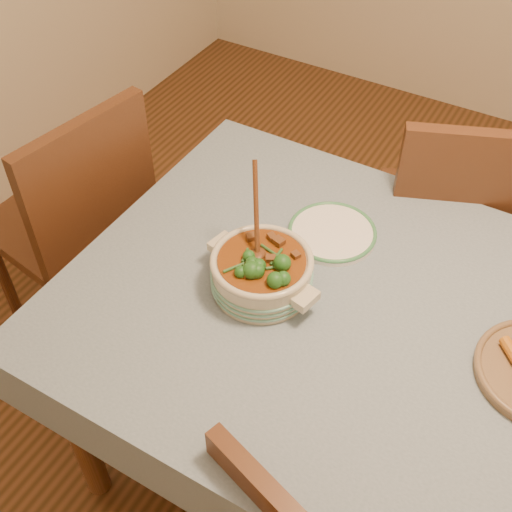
{
  "coord_description": "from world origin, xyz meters",
  "views": [
    {
      "loc": [
        0.15,
        -0.96,
        1.94
      ],
      "look_at": [
        -0.4,
        -0.03,
        0.84
      ],
      "focal_mm": 45.0,
      "sensor_mm": 36.0,
      "label": 1
    }
  ],
  "objects": [
    {
      "name": "dining_table",
      "position": [
        0.0,
        0.0,
        0.66
      ],
      "size": [
        1.68,
        1.08,
        0.76
      ],
      "color": "brown",
      "rests_on": "floor"
    },
    {
      "name": "stew_casserole",
      "position": [
        -0.37,
        -0.04,
        0.82
      ],
      "size": [
        0.32,
        0.29,
        0.29
      ],
      "rotation": [
        0.0,
        0.0,
        -0.21
      ],
      "color": "beige",
      "rests_on": "dining_table"
    },
    {
      "name": "chair_far",
      "position": [
        -0.06,
        0.66,
        0.56
      ],
      "size": [
        0.6,
        0.6,
        0.98
      ],
      "rotation": [
        0.0,
        0.0,
        3.53
      ],
      "color": "#5A311B",
      "rests_on": "floor"
    },
    {
      "name": "chair_left",
      "position": [
        -1.12,
        0.08,
        0.55
      ],
      "size": [
        0.52,
        0.52,
        0.96
      ],
      "rotation": [
        0.0,
        0.0,
        -1.73
      ],
      "color": "#5A311B",
      "rests_on": "floor"
    },
    {
      "name": "floor",
      "position": [
        0.0,
        0.0,
        0.0
      ],
      "size": [
        4.5,
        4.5,
        0.0
      ],
      "primitive_type": "plane",
      "color": "#412912",
      "rests_on": "ground"
    },
    {
      "name": "white_plate",
      "position": [
        -0.3,
        0.21,
        0.77
      ],
      "size": [
        0.24,
        0.24,
        0.02
      ],
      "rotation": [
        0.0,
        0.0,
        -0.02
      ],
      "color": "white",
      "rests_on": "dining_table"
    }
  ]
}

